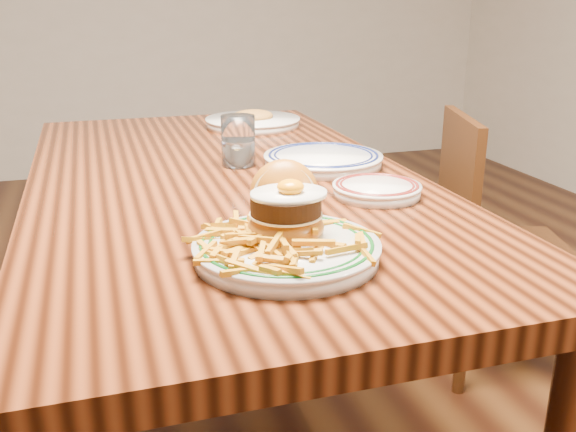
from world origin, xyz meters
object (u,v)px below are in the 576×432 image
object	(u,v)px
table	(226,212)
side_plate	(377,189)
chair_right	(489,238)
main_plate	(286,232)

from	to	relation	value
table	side_plate	xyz separation A→B (m)	(0.26, -0.25, 0.10)
table	chair_right	size ratio (longest dim) A/B	1.97
table	side_plate	distance (m)	0.38
chair_right	main_plate	bearing A→B (deg)	55.67
main_plate	chair_right	bearing A→B (deg)	53.56
main_plate	side_plate	size ratio (longest dim) A/B	1.71
chair_right	side_plate	size ratio (longest dim) A/B	4.53
table	main_plate	distance (m)	0.51
chair_right	side_plate	world-z (taller)	chair_right
table	main_plate	size ratio (longest dim) A/B	5.24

